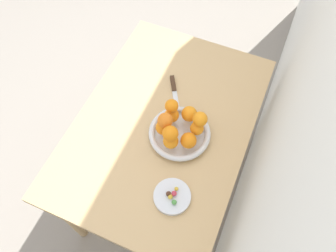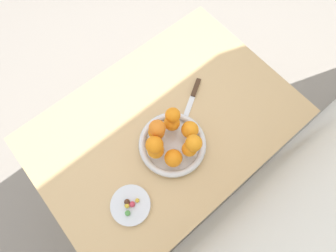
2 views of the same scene
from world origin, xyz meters
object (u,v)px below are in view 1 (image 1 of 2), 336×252
object	(u,v)px
orange_3	(163,127)
orange_5	(188,140)
dining_table	(164,132)
candy_ball_0	(176,189)
knife	(175,94)
fruit_bowl	(180,133)
candy_ball_2	(174,202)
orange_1	(189,114)
orange_7	(172,106)
orange_0	(197,128)
candy_ball_1	(170,197)
orange_6	(200,120)
candy_ball_3	(174,194)
candy_ball_4	(169,194)
orange_4	(171,141)
orange_2	(172,115)
orange_9	(165,120)
candy_dish	(172,197)
orange_8	(170,134)

from	to	relation	value
orange_3	orange_5	world-z (taller)	orange_5
dining_table	orange_5	distance (m)	0.23
orange_5	candy_ball_0	distance (m)	0.20
candy_ball_0	knife	distance (m)	0.48
fruit_bowl	candy_ball_2	distance (m)	0.31
orange_3	orange_1	bearing A→B (deg)	143.77
fruit_bowl	orange_1	distance (m)	0.10
orange_5	orange_7	world-z (taller)	orange_7
orange_0	candy_ball_2	distance (m)	0.32
candy_ball_0	candy_ball_1	world-z (taller)	candy_ball_1
dining_table	orange_6	xyz separation A→B (m)	(0.00, 0.16, 0.22)
candy_ball_3	candy_ball_1	bearing A→B (deg)	-27.70
fruit_bowl	candy_ball_4	world-z (taller)	candy_ball_4
orange_4	candy_ball_1	xyz separation A→B (m)	(0.21, 0.08, -0.04)
orange_0	candy_ball_4	world-z (taller)	orange_0
fruit_bowl	orange_3	distance (m)	0.09
dining_table	candy_ball_2	xyz separation A→B (m)	(0.33, 0.19, 0.12)
orange_4	orange_6	xyz separation A→B (m)	(-0.11, 0.08, 0.06)
orange_2	orange_6	size ratio (longest dim) A/B	1.02
orange_2	dining_table	bearing A→B (deg)	-79.13
orange_5	orange_9	distance (m)	0.13
orange_7	candy_ball_4	bearing A→B (deg)	20.95
candy_dish	candy_ball_3	bearing A→B (deg)	145.27
orange_2	orange_8	size ratio (longest dim) A/B	0.98
candy_ball_1	orange_4	bearing A→B (deg)	-157.56
orange_0	orange_3	distance (m)	0.14
orange_9	candy_ball_0	distance (m)	0.28
candy_ball_1	candy_ball_2	world-z (taller)	same
orange_3	orange_7	size ratio (longest dim) A/B	1.12
orange_4	orange_9	bearing A→B (deg)	-136.27
orange_1	orange_6	world-z (taller)	orange_6
orange_6	candy_ball_2	xyz separation A→B (m)	(0.33, 0.03, -0.10)
orange_8	candy_ball_0	xyz separation A→B (m)	(0.17, 0.10, -0.11)
candy_ball_3	candy_ball_4	bearing A→B (deg)	-64.15
orange_4	orange_7	distance (m)	0.15
orange_6	orange_7	size ratio (longest dim) A/B	1.08
candy_dish	orange_5	size ratio (longest dim) A/B	2.20
orange_4	orange_6	bearing A→B (deg)	143.17
fruit_bowl	orange_6	distance (m)	0.13
fruit_bowl	candy_ball_0	xyz separation A→B (m)	(0.24, 0.08, 0.01)
orange_8	candy_ball_0	size ratio (longest dim) A/B	4.06
fruit_bowl	orange_6	xyz separation A→B (m)	(-0.03, 0.07, 0.11)
orange_0	candy_ball_0	xyz separation A→B (m)	(0.27, 0.02, -0.04)
candy_ball_3	candy_ball_4	world-z (taller)	same
orange_0	candy_ball_3	bearing A→B (deg)	3.26
candy_dish	orange_2	xyz separation A→B (m)	(-0.31, -0.13, 0.06)
orange_0	orange_7	size ratio (longest dim) A/B	1.01
orange_0	candy_dish	bearing A→B (deg)	2.23
orange_5	candy_ball_1	xyz separation A→B (m)	(0.24, 0.02, -0.04)
dining_table	orange_6	size ratio (longest dim) A/B	17.59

